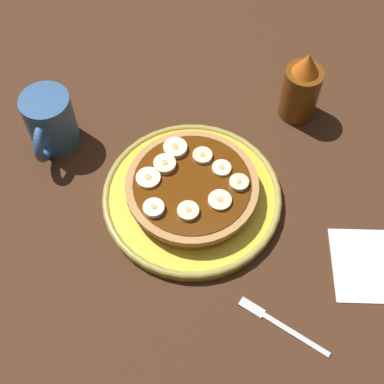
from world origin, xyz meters
TOP-DOWN VIEW (x-y plane):
  - ground_plane at (0.00, 0.00)cm, footprint 140.00×140.00cm
  - plate at (0.00, 0.00)cm, footprint 26.17×26.17cm
  - pancake_stack at (-0.28, 0.01)cm, footprint 18.88×18.88cm
  - banana_slice_0 at (2.55, 4.11)cm, footprint 3.26×3.26cm
  - banana_slice_1 at (-4.61, 1.01)cm, footprint 2.87×2.87cm
  - banana_slice_2 at (-5.49, -3.05)cm, footprint 3.48×3.48cm
  - banana_slice_3 at (-0.53, 6.53)cm, footprint 2.75×2.75cm
  - banana_slice_4 at (0.25, -6.18)cm, footprint 3.48×3.48cm
  - banana_slice_5 at (4.78, 0.35)cm, footprint 2.99×2.99cm
  - banana_slice_6 at (4.86, -4.68)cm, footprint 2.94×2.94cm
  - banana_slice_7 at (-2.80, 3.93)cm, footprint 2.77×2.77cm
  - banana_slice_8 at (-2.47, -4.17)cm, footprint 3.23×3.23cm
  - coffee_mug at (-8.63, -22.56)cm, footprint 10.89×7.46cm
  - napkin at (7.73, 25.73)cm, footprint 11.85×11.85cm
  - fork at (17.35, 13.07)cm, footprint 6.86×11.99cm
  - syrup_bottle at (-18.67, 15.04)cm, footprint 5.90×5.90cm

SIDE VIEW (x-z plane):
  - ground_plane at x=0.00cm, z-range -3.00..0.00cm
  - napkin at x=7.73cm, z-range 0.00..0.30cm
  - fork at x=17.35cm, z-range 0.00..0.50cm
  - plate at x=0.00cm, z-range 0.07..1.95cm
  - pancake_stack at x=-0.28cm, z-range 1.59..4.75cm
  - coffee_mug at x=-8.63cm, z-range 0.14..9.33cm
  - banana_slice_7 at x=-2.80cm, z-range 4.53..5.22cm
  - banana_slice_4 at x=0.25cm, z-range 4.53..5.26cm
  - banana_slice_0 at x=2.55cm, z-range 4.53..5.26cm
  - banana_slice_1 at x=-4.61cm, z-range 4.53..5.36cm
  - banana_slice_5 at x=4.78cm, z-range 4.53..5.46cm
  - banana_slice_3 at x=-0.53cm, z-range 4.53..5.47cm
  - banana_slice_2 at x=-5.49cm, z-range 4.53..5.53cm
  - banana_slice_6 at x=4.86cm, z-range 4.53..5.56cm
  - banana_slice_8 at x=-2.47cm, z-range 4.53..5.59cm
  - syrup_bottle at x=-18.67cm, z-range -0.76..11.87cm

